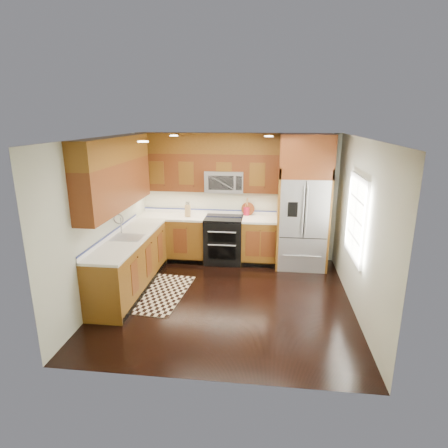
# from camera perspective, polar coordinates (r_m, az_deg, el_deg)

# --- Properties ---
(ground) EXTENTS (4.00, 4.00, 0.00)m
(ground) POSITION_cam_1_polar(r_m,az_deg,el_deg) (6.30, 0.43, -11.38)
(ground) COLOR black
(ground) RESTS_ON ground
(wall_back) EXTENTS (4.00, 0.02, 2.60)m
(wall_back) POSITION_cam_1_polar(r_m,az_deg,el_deg) (7.75, 2.11, 4.11)
(wall_back) COLOR #BABCAA
(wall_back) RESTS_ON ground
(wall_left) EXTENTS (0.02, 4.00, 2.60)m
(wall_left) POSITION_cam_1_polar(r_m,az_deg,el_deg) (6.35, -17.80, 0.66)
(wall_left) COLOR #BABCAA
(wall_left) RESTS_ON ground
(wall_right) EXTENTS (0.02, 4.00, 2.60)m
(wall_right) POSITION_cam_1_polar(r_m,az_deg,el_deg) (5.94, 20.00, -0.57)
(wall_right) COLOR #BABCAA
(wall_right) RESTS_ON ground
(window) EXTENTS (0.04, 1.10, 1.30)m
(window) POSITION_cam_1_polar(r_m,az_deg,el_deg) (6.10, 19.48, 0.87)
(window) COLOR white
(window) RESTS_ON ground
(base_cabinets) EXTENTS (2.85, 3.00, 0.90)m
(base_cabinets) POSITION_cam_1_polar(r_m,az_deg,el_deg) (7.15, -8.63, -4.20)
(base_cabinets) COLOR brown
(base_cabinets) RESTS_ON ground
(countertop) EXTENTS (2.86, 3.01, 0.04)m
(countertop) POSITION_cam_1_polar(r_m,az_deg,el_deg) (7.07, -7.43, -0.36)
(countertop) COLOR white
(countertop) RESTS_ON base_cabinets
(upper_cabinets) EXTENTS (2.85, 3.00, 1.15)m
(upper_cabinets) POSITION_cam_1_polar(r_m,az_deg,el_deg) (6.93, -8.11, 8.63)
(upper_cabinets) COLOR brown
(upper_cabinets) RESTS_ON ground
(range) EXTENTS (0.76, 0.67, 0.95)m
(range) POSITION_cam_1_polar(r_m,az_deg,el_deg) (7.67, -0.02, -2.43)
(range) COLOR black
(range) RESTS_ON ground
(microwave) EXTENTS (0.76, 0.40, 0.42)m
(microwave) POSITION_cam_1_polar(r_m,az_deg,el_deg) (7.51, 0.09, 6.53)
(microwave) COLOR #B2B2B7
(microwave) RESTS_ON ground
(refrigerator) EXTENTS (0.98, 0.75, 2.60)m
(refrigerator) POSITION_cam_1_polar(r_m,az_deg,el_deg) (7.39, 11.98, 3.22)
(refrigerator) COLOR #B2B2B7
(refrigerator) RESTS_ON ground
(sink_faucet) EXTENTS (0.54, 0.44, 0.37)m
(sink_faucet) POSITION_cam_1_polar(r_m,az_deg,el_deg) (6.53, -14.64, -1.48)
(sink_faucet) COLOR #B2B2B7
(sink_faucet) RESTS_ON countertop
(rug) EXTENTS (1.04, 1.59, 0.01)m
(rug) POSITION_cam_1_polar(r_m,az_deg,el_deg) (6.59, -10.10, -10.30)
(rug) COLOR black
(rug) RESTS_ON ground
(knife_block) EXTENTS (0.13, 0.16, 0.30)m
(knife_block) POSITION_cam_1_polar(r_m,az_deg,el_deg) (7.65, -5.54, 2.08)
(knife_block) COLOR tan
(knife_block) RESTS_ON countertop
(utensil_crock) EXTENTS (0.16, 0.16, 0.36)m
(utensil_crock) POSITION_cam_1_polar(r_m,az_deg,el_deg) (7.72, 3.46, 2.27)
(utensil_crock) COLOR #A3142C
(utensil_crock) RESTS_ON countertop
(cutting_board) EXTENTS (0.29, 0.29, 0.02)m
(cutting_board) POSITION_cam_1_polar(r_m,az_deg,el_deg) (7.75, 3.65, 1.44)
(cutting_board) COLOR brown
(cutting_board) RESTS_ON countertop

